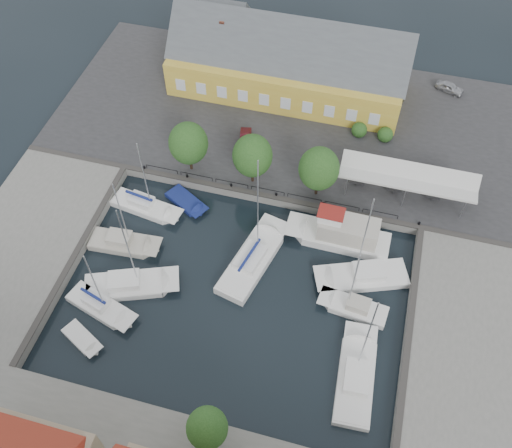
{
  "coord_description": "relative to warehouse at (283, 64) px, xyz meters",
  "views": [
    {
      "loc": [
        9.15,
        -27.94,
        47.23
      ],
      "look_at": [
        0.0,
        6.0,
        1.5
      ],
      "focal_mm": 40.0,
      "sensor_mm": 36.0,
      "label": 1
    }
  ],
  "objects": [
    {
      "name": "west_quay",
      "position": [
        -19.4,
        -30.36,
        -3.93
      ],
      "size": [
        12.0,
        24.0,
        1.0
      ],
      "primitive_type": "cube",
      "color": "slate",
      "rests_on": "ground"
    },
    {
      "name": "tent_canopy",
      "position": [
        16.6,
        -13.86,
        -0.74
      ],
      "size": [
        14.0,
        4.0,
        2.83
      ],
      "color": "silver",
      "rests_on": "north_quay"
    },
    {
      "name": "west_boat_a",
      "position": [
        -9.6,
        -22.35,
        -4.16
      ],
      "size": [
        8.16,
        3.44,
        10.62
      ],
      "color": "white",
      "rests_on": "ground"
    },
    {
      "name": "warehouse",
      "position": [
        0.0,
        0.0,
        0.0
      ],
      "size": [
        28.56,
        14.0,
        9.55
      ],
      "color": "gold",
      "rests_on": "north_quay"
    },
    {
      "name": "west_boat_c",
      "position": [
        -7.45,
        -31.81,
        -4.17
      ],
      "size": [
        9.46,
        6.0,
        12.22
      ],
      "color": "white",
      "rests_on": "ground"
    },
    {
      "name": "center_sailboat",
      "position": [
        3.22,
        -26.0,
        -4.07
      ],
      "size": [
        5.41,
        10.82,
        14.17
      ],
      "color": "white",
      "rests_on": "ground"
    },
    {
      "name": "west_boat_d",
      "position": [
        -9.13,
        -34.7,
        -4.16
      ],
      "size": [
        7.49,
        4.18,
        9.9
      ],
      "color": "white",
      "rests_on": "ground"
    },
    {
      "name": "west_boat_b",
      "position": [
        -9.94,
        -27.39,
        -4.17
      ],
      "size": [
        7.49,
        2.99,
        10.15
      ],
      "color": "#B8B2A5",
      "rests_on": "ground"
    },
    {
      "name": "quay_trees",
      "position": [
        0.6,
        -16.36,
        0.45
      ],
      "size": [
        18.2,
        4.2,
        6.3
      ],
      "color": "black",
      "rests_on": "north_quay"
    },
    {
      "name": "east_boat_a",
      "position": [
        14.12,
        -25.0,
        -4.17
      ],
      "size": [
        9.47,
        6.06,
        12.75
      ],
      "color": "white",
      "rests_on": "ground"
    },
    {
      "name": "east_quay",
      "position": [
        24.6,
        -30.36,
        -3.93
      ],
      "size": [
        12.0,
        24.0,
        1.0
      ],
      "primitive_type": "cube",
      "color": "slate",
      "rests_on": "ground"
    },
    {
      "name": "trawler",
      "position": [
        11.25,
        -21.09,
        -3.41
      ],
      "size": [
        10.8,
        3.35,
        5.0
      ],
      "color": "white",
      "rests_on": "ground"
    },
    {
      "name": "car_red",
      "position": [
        -1.7,
        -10.98,
        -2.84
      ],
      "size": [
        2.05,
        3.78,
        1.18
      ],
      "primitive_type": "imported",
      "rotation": [
        0.0,
        0.0,
        0.24
      ],
      "color": "#55131D",
      "rests_on": "north_quay"
    },
    {
      "name": "east_boat_b",
      "position": [
        13.81,
        -28.66,
        -4.17
      ],
      "size": [
        6.75,
        2.89,
        9.23
      ],
      "color": "white",
      "rests_on": "ground"
    },
    {
      "name": "car_silver",
      "position": [
        20.27,
        4.47,
        -2.84
      ],
      "size": [
        3.75,
        2.51,
        1.18
      ],
      "primitive_type": "imported",
      "rotation": [
        0.0,
        0.0,
        1.22
      ],
      "color": "#ADAFB5",
      "rests_on": "north_quay"
    },
    {
      "name": "east_boat_c",
      "position": [
        14.99,
        -35.31,
        -4.17
      ],
      "size": [
        3.49,
        9.72,
        12.04
      ],
      "color": "white",
      "rests_on": "ground"
    },
    {
      "name": "north_quay",
      "position": [
        2.6,
        -5.36,
        -3.93
      ],
      "size": [
        56.0,
        26.0,
        1.0
      ],
      "primitive_type": "cube",
      "color": "#2D2D30",
      "rests_on": "ground"
    },
    {
      "name": "launch_nw",
      "position": [
        -5.69,
        -20.42,
        -4.34
      ],
      "size": [
        5.35,
        4.21,
        0.88
      ],
      "color": "navy",
      "rests_on": "ground"
    },
    {
      "name": "launch_sw",
      "position": [
        -9.39,
        -38.12,
        -4.34
      ],
      "size": [
        4.47,
        3.34,
        0.98
      ],
      "color": "white",
      "rests_on": "ground"
    },
    {
      "name": "quay_edge_fittings",
      "position": [
        2.62,
        -23.61,
        -3.37
      ],
      "size": [
        56.0,
        24.72,
        0.4
      ],
      "color": "#383533",
      "rests_on": "north_quay"
    },
    {
      "name": "ground",
      "position": [
        2.6,
        -28.36,
        -4.43
      ],
      "size": [
        140.0,
        140.0,
        0.0
      ],
      "primitive_type": "plane",
      "color": "black",
      "rests_on": "ground"
    }
  ]
}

